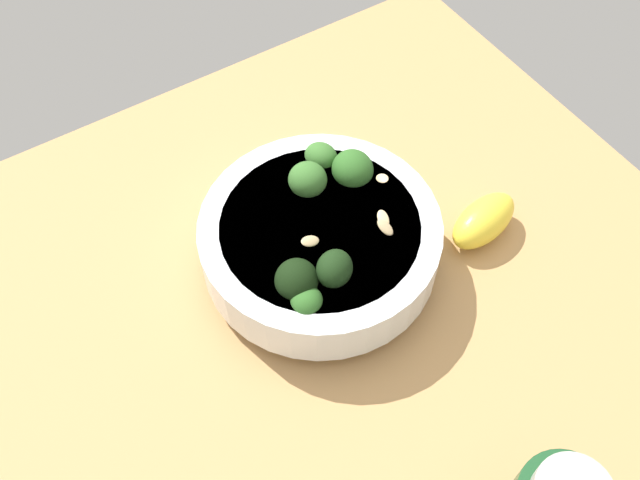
{
  "coord_description": "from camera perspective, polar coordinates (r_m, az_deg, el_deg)",
  "views": [
    {
      "loc": [
        20.52,
        26.4,
        57.48
      ],
      "look_at": [
        0.62,
        -4.81,
        4.0
      ],
      "focal_mm": 40.08,
      "sensor_mm": 36.0,
      "label": 1
    }
  ],
  "objects": [
    {
      "name": "ground_plane",
      "position": [
        0.68,
        2.62,
        -5.5
      ],
      "size": [
        67.92,
        67.92,
        4.25
      ],
      "primitive_type": "cube",
      "color": "tan"
    },
    {
      "name": "bowl_of_broccoli",
      "position": [
        0.65,
        0.03,
        0.13
      ],
      "size": [
        21.86,
        21.86,
        9.37
      ],
      "color": "white",
      "rests_on": "ground_plane"
    },
    {
      "name": "lemon_wedge",
      "position": [
        0.71,
        12.93,
        1.52
      ],
      "size": [
        8.49,
        5.4,
        4.11
      ],
      "primitive_type": "ellipsoid",
      "rotation": [
        0.0,
        0.0,
        3.33
      ],
      "color": "yellow",
      "rests_on": "ground_plane"
    }
  ]
}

